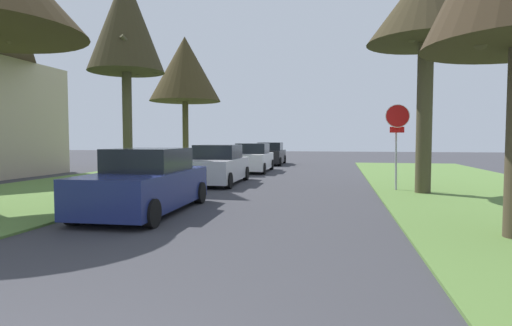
% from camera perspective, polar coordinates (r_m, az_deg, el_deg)
% --- Properties ---
extents(stop_sign_far, '(0.81, 0.44, 2.96)m').
position_cam_1_polar(stop_sign_far, '(15.08, 18.89, 4.56)').
color(stop_sign_far, '#9EA0A5').
rests_on(stop_sign_far, grass_verge_right).
extents(street_tree_right_mid_b, '(3.75, 3.75, 7.38)m').
position_cam_1_polar(street_tree_right_mid_b, '(15.16, 22.51, 19.29)').
color(street_tree_right_mid_b, '#453F29').
rests_on(street_tree_right_mid_b, grass_verge_right).
extents(street_tree_left_mid_b, '(2.94, 2.94, 8.26)m').
position_cam_1_polar(street_tree_left_mid_b, '(17.68, -17.55, 17.86)').
color(street_tree_left_mid_b, '#45422A').
rests_on(street_tree_left_mid_b, grass_verge_left).
extents(street_tree_left_far, '(3.96, 3.96, 7.46)m').
position_cam_1_polar(street_tree_left_far, '(23.93, -9.78, 12.59)').
color(street_tree_left_far, '#4A4326').
rests_on(street_tree_left_far, grass_verge_left).
extents(parked_sedan_navy, '(2.06, 4.46, 1.57)m').
position_cam_1_polar(parked_sedan_navy, '(10.53, -14.90, -2.69)').
color(parked_sedan_navy, navy).
rests_on(parked_sedan_navy, ground).
extents(parked_sedan_silver, '(2.06, 4.46, 1.57)m').
position_cam_1_polar(parked_sedan_silver, '(16.85, -5.36, -0.39)').
color(parked_sedan_silver, '#BCBCC1').
rests_on(parked_sedan_silver, ground).
extents(parked_sedan_white, '(2.06, 4.46, 1.57)m').
position_cam_1_polar(parked_sedan_white, '(22.93, -0.50, 0.60)').
color(parked_sedan_white, white).
rests_on(parked_sedan_white, ground).
extents(parked_sedan_black, '(2.06, 4.46, 1.57)m').
position_cam_1_polar(parked_sedan_black, '(29.54, 1.97, 1.20)').
color(parked_sedan_black, black).
rests_on(parked_sedan_black, ground).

